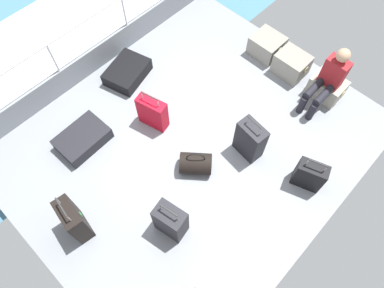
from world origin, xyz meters
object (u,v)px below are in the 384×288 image
object	(u,v)px
cargo_crate_2	(327,87)
duffel_bag	(196,163)
suitcase_5	(171,221)
suitcase_6	(74,220)
suitcase_2	(83,139)
suitcase_7	(153,113)
suitcase_4	(250,140)
cargo_crate_1	(291,64)
passenger_seated	(328,79)
cargo_crate_0	(267,46)
suitcase_1	(127,72)
suitcase_0	(309,175)

from	to	relation	value
cargo_crate_2	duffel_bag	bearing A→B (deg)	-103.78
suitcase_5	suitcase_6	world-z (taller)	suitcase_6
suitcase_2	duffel_bag	size ratio (longest dim) A/B	1.41
suitcase_2	duffel_bag	world-z (taller)	duffel_bag
suitcase_7	suitcase_6	bearing A→B (deg)	-74.59
suitcase_2	suitcase_4	bearing A→B (deg)	40.53
cargo_crate_2	suitcase_2	world-z (taller)	cargo_crate_2
suitcase_2	suitcase_7	world-z (taller)	suitcase_7
suitcase_5	cargo_crate_1	bearing A→B (deg)	98.12
suitcase_4	suitcase_7	size ratio (longest dim) A/B	1.14
passenger_seated	suitcase_2	size ratio (longest dim) A/B	1.37
suitcase_2	suitcase_7	bearing A→B (deg)	62.52
suitcase_4	cargo_crate_0	bearing A→B (deg)	120.41
cargo_crate_2	suitcase_1	world-z (taller)	cargo_crate_2
passenger_seated	duffel_bag	size ratio (longest dim) A/B	1.93
cargo_crate_0	duffel_bag	bearing A→B (deg)	-75.13
cargo_crate_2	suitcase_7	bearing A→B (deg)	-124.83
suitcase_2	suitcase_6	bearing A→B (deg)	-39.70
cargo_crate_0	suitcase_6	world-z (taller)	suitcase_6
suitcase_6	duffel_bag	world-z (taller)	suitcase_6
suitcase_1	suitcase_5	xyz separation A→B (m)	(2.38, -1.31, 0.19)
suitcase_2	suitcase_5	bearing A→B (deg)	0.01
suitcase_5	duffel_bag	distance (m)	0.95
suitcase_6	suitcase_2	bearing A→B (deg)	140.30
suitcase_7	cargo_crate_0	bearing A→B (deg)	81.49
suitcase_1	suitcase_7	size ratio (longest dim) A/B	1.19
cargo_crate_1	suitcase_1	world-z (taller)	cargo_crate_1
suitcase_1	suitcase_4	world-z (taller)	suitcase_4
cargo_crate_2	suitcase_5	xyz separation A→B (m)	(-0.22, -3.29, 0.13)
suitcase_4	suitcase_2	bearing A→B (deg)	-139.47
passenger_seated	suitcase_1	xyz separation A→B (m)	(-2.60, -1.80, -0.43)
suitcase_2	cargo_crate_2	bearing A→B (deg)	57.24
suitcase_7	suitcase_1	bearing A→B (deg)	161.76
suitcase_4	suitcase_7	world-z (taller)	suitcase_4
cargo_crate_0	suitcase_4	distance (m)	2.01
cargo_crate_0	suitcase_1	size ratio (longest dim) A/B	0.65
passenger_seated	suitcase_7	size ratio (longest dim) A/B	1.50
suitcase_2	cargo_crate_0	bearing A→B (deg)	75.51
suitcase_5	cargo_crate_2	bearing A→B (deg)	86.16
passenger_seated	suitcase_0	xyz separation A→B (m)	(0.69, -1.33, -0.29)
suitcase_1	cargo_crate_1	bearing A→B (deg)	45.81
suitcase_0	suitcase_4	size ratio (longest dim) A/B	0.82
suitcase_7	suitcase_4	bearing A→B (deg)	24.57
duffel_bag	suitcase_7	bearing A→B (deg)	173.13
suitcase_6	duffel_bag	xyz separation A→B (m)	(0.51, 1.70, -0.18)
passenger_seated	duffel_bag	world-z (taller)	passenger_seated
suitcase_7	cargo_crate_2	bearing A→B (deg)	55.17
cargo_crate_2	cargo_crate_0	bearing A→B (deg)	177.83
suitcase_7	duffel_bag	world-z (taller)	suitcase_7
suitcase_5	suitcase_7	distance (m)	1.70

